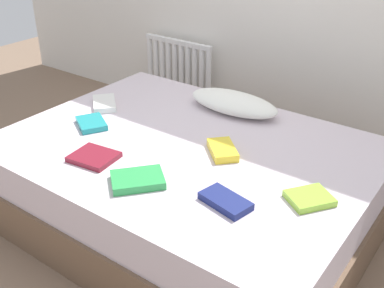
# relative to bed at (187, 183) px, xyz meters

# --- Properties ---
(ground_plane) EXTENTS (8.00, 8.00, 0.00)m
(ground_plane) POSITION_rel_bed_xyz_m (0.00, 0.00, -0.25)
(ground_plane) COLOR #7F6651
(bed) EXTENTS (2.00, 1.50, 0.50)m
(bed) POSITION_rel_bed_xyz_m (0.00, 0.00, 0.00)
(bed) COLOR brown
(bed) RESTS_ON ground
(radiator) EXTENTS (0.66, 0.04, 0.55)m
(radiator) POSITION_rel_bed_xyz_m (-0.99, 1.20, 0.12)
(radiator) COLOR white
(radiator) RESTS_ON ground
(pillow) EXTENTS (0.60, 0.27, 0.12)m
(pillow) POSITION_rel_bed_xyz_m (-0.03, 0.52, 0.31)
(pillow) COLOR white
(pillow) RESTS_ON bed
(textbook_maroon) EXTENTS (0.24, 0.21, 0.03)m
(textbook_maroon) POSITION_rel_bed_xyz_m (-0.29, -0.41, 0.27)
(textbook_maroon) COLOR maroon
(textbook_maroon) RESTS_ON bed
(textbook_white) EXTENTS (0.27, 0.26, 0.04)m
(textbook_white) POSITION_rel_bed_xyz_m (-0.73, 0.10, 0.27)
(textbook_white) COLOR white
(textbook_white) RESTS_ON bed
(textbook_yellow) EXTENTS (0.24, 0.24, 0.04)m
(textbook_yellow) POSITION_rel_bed_xyz_m (0.21, 0.03, 0.27)
(textbook_yellow) COLOR yellow
(textbook_yellow) RESTS_ON bed
(textbook_teal) EXTENTS (0.25, 0.23, 0.03)m
(textbook_teal) POSITION_rel_bed_xyz_m (-0.59, -0.15, 0.27)
(textbook_teal) COLOR teal
(textbook_teal) RESTS_ON bed
(textbook_navy) EXTENTS (0.25, 0.17, 0.03)m
(textbook_navy) POSITION_rel_bed_xyz_m (0.47, -0.35, 0.27)
(textbook_navy) COLOR navy
(textbook_navy) RESTS_ON bed
(textbook_lime) EXTENTS (0.23, 0.24, 0.03)m
(textbook_lime) POSITION_rel_bed_xyz_m (0.76, -0.11, 0.27)
(textbook_lime) COLOR #8CC638
(textbook_lime) RESTS_ON bed
(textbook_green) EXTENTS (0.29, 0.30, 0.04)m
(textbook_green) POSITION_rel_bed_xyz_m (0.05, -0.44, 0.27)
(textbook_green) COLOR green
(textbook_green) RESTS_ON bed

